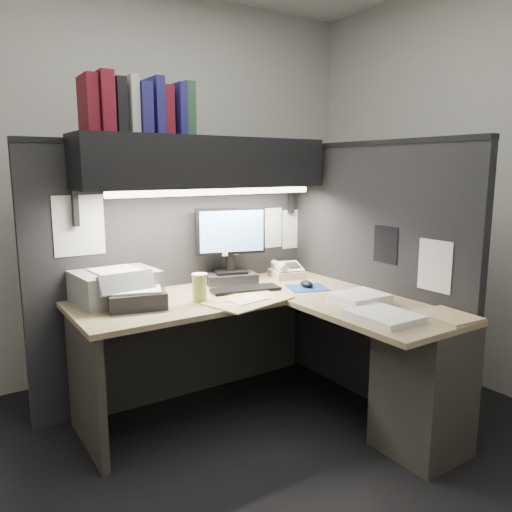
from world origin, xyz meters
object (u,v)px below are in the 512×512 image
desk (321,358)px  coffee_cup (200,289)px  overhead_shelf (205,163)px  keyboard (246,289)px  monitor (231,253)px  printer (115,285)px  telephone (287,271)px  notebook_stack (136,299)px

desk → coffee_cup: 0.77m
overhead_shelf → keyboard: bearing=-56.8°
desk → overhead_shelf: (-0.30, 0.75, 1.06)m
desk → keyboard: bearing=106.4°
coffee_cup → overhead_shelf: bearing=55.1°
monitor → desk: bearing=-65.0°
coffee_cup → printer: bearing=143.2°
telephone → notebook_stack: 1.13m
keyboard → printer: bearing=175.0°
monitor → coffee_cup: (-0.38, -0.31, -0.12)m
printer → notebook_stack: printer is taller
keyboard → printer: (-0.73, 0.22, 0.08)m
monitor → keyboard: size_ratio=1.16×
telephone → notebook_stack: bearing=-158.7°
overhead_shelf → notebook_stack: bearing=-159.6°
keyboard → telephone: bearing=32.7°
desk → telephone: 0.82m
monitor → notebook_stack: size_ratio=1.64×
overhead_shelf → printer: 0.90m
overhead_shelf → notebook_stack: size_ratio=5.19×
desk → coffee_cup: bearing=137.1°
keyboard → desk: bearing=-61.8°
printer → coffee_cup: bearing=-41.6°
keyboard → overhead_shelf: bearing=135.1°
coffee_cup → notebook_stack: bearing=165.3°
desk → notebook_stack: (-0.84, 0.55, 0.33)m
overhead_shelf → monitor: (0.18, 0.02, -0.57)m
notebook_stack → printer: bearing=103.9°
monitor → telephone: monitor is taller
monitor → coffee_cup: 0.50m
keyboard → coffee_cup: coffee_cup is taller
desk → notebook_stack: notebook_stack is taller
printer → notebook_stack: (0.05, -0.20, -0.04)m
keyboard → coffee_cup: (-0.34, -0.07, 0.06)m
overhead_shelf → notebook_stack: (-0.54, -0.20, -0.73)m
desk → coffee_cup: (-0.50, 0.46, 0.36)m
monitor → telephone: size_ratio=2.33×
coffee_cup → monitor: bearing=38.7°
printer → notebook_stack: 0.21m
telephone → printer: printer is taller
keyboard → coffee_cup: 0.36m
overhead_shelf → keyboard: size_ratio=3.69×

